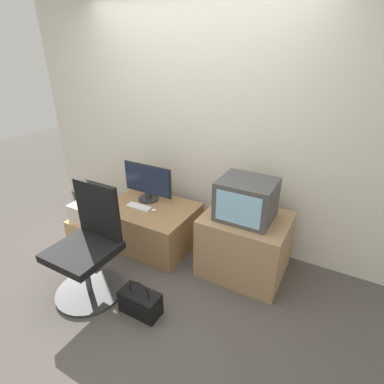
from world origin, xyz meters
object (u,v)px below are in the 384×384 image
Objects in this scene: mouse at (154,210)px; cardboard_box_lower at (84,229)px; handbag at (140,302)px; main_monitor at (148,183)px; keyboard at (139,207)px; office_chair at (89,251)px; crt_tv at (246,200)px.

mouse is 0.94m from cardboard_box_lower.
mouse is 0.99m from handbag.
main_monitor reaches higher than cardboard_box_lower.
office_chair reaches higher than keyboard.
handbag is at bearing -52.50° from keyboard.
keyboard is (0.02, -0.20, -0.20)m from main_monitor.
handbag is (1.26, -0.56, -0.01)m from cardboard_box_lower.
mouse reaches higher than keyboard.
cardboard_box_lower is at bearing 155.97° from handbag.
mouse is 0.81m from office_chair.
main_monitor is 0.95m from cardboard_box_lower.
keyboard is 1.08m from handbag.
office_chair is 3.09× the size of cardboard_box_lower.
keyboard is at bearing 20.78° from cardboard_box_lower.
main_monitor is 1.79× the size of handbag.
keyboard is at bearing -175.00° from crt_tv.
crt_tv reaches higher than handbag.
office_chair is at bearing 178.32° from handbag.
cardboard_box_lower is (-1.80, -0.35, -0.68)m from crt_tv.
cardboard_box_lower is (-0.84, -0.25, -0.36)m from mouse.
keyboard is 0.19m from mouse.
keyboard is 0.77m from cardboard_box_lower.
handbag is (0.64, -1.01, -0.57)m from main_monitor.
mouse is (0.19, 0.01, 0.01)m from keyboard.
office_chair is at bearing -84.98° from main_monitor.
handbag is (0.55, -0.02, -0.31)m from office_chair.
crt_tv is 1.26m from handbag.
office_chair is (-1.09, -0.89, -0.38)m from crt_tv.
mouse is 1.02m from crt_tv.
main_monitor is 0.29m from keyboard.
crt_tv is 1.50× the size of cardboard_box_lower.
crt_tv reaches higher than main_monitor.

